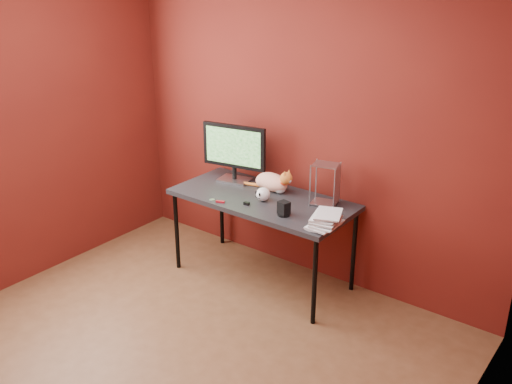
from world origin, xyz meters
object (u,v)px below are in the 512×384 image
Objects in this scene: book_stack at (318,144)px; monitor at (234,150)px; desk at (262,203)px; skull_mug at (263,194)px; speaker at (284,209)px; cat at (272,182)px.

monitor is at bearing 162.13° from book_stack.
desk is 0.13m from skull_mug.
skull_mug is at bearing 167.73° from book_stack.
desk is 0.55m from monitor.
book_stack reaches higher than skull_mug.
monitor is 5.19× the size of speaker.
desk is 2.59× the size of monitor.
cat reaches higher than skull_mug.
skull_mug is 0.79m from book_stack.
monitor reaches higher than speaker.
skull_mug is (0.46, -0.21, -0.22)m from monitor.
skull_mug reaches higher than desk.
desk is 3.17× the size of cat.
cat reaches higher than speaker.
book_stack reaches higher than desk.
book_stack is at bearing -20.33° from cat.
monitor reaches higher than desk.
skull_mug is (0.07, -0.23, -0.02)m from cat.
skull_mug is 1.09× the size of speaker.
cat is at bearing 151.04° from book_stack.
book_stack is (1.02, -0.33, 0.32)m from monitor.
monitor is at bearing 177.23° from skull_mug.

